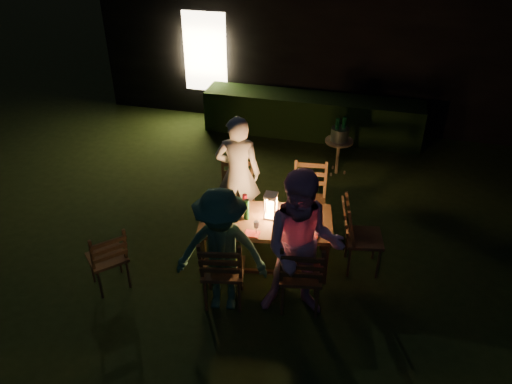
% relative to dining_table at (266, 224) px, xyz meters
% --- Properties ---
extents(garden_envelope, '(40.00, 40.00, 3.20)m').
position_rel_dining_table_xyz_m(garden_envelope, '(0.45, 6.41, 0.95)').
color(garden_envelope, black).
rests_on(garden_envelope, ground).
extents(dining_table, '(1.78, 1.09, 0.69)m').
position_rel_dining_table_xyz_m(dining_table, '(0.00, 0.00, 0.00)').
color(dining_table, '#533B1B').
rests_on(dining_table, ground).
extents(chair_near_left, '(0.57, 0.60, 1.08)m').
position_rel_dining_table_xyz_m(chair_near_left, '(-0.31, -0.84, -0.30)').
color(chair_near_left, '#533B1B').
rests_on(chair_near_left, ground).
extents(chair_near_right, '(0.56, 0.59, 1.08)m').
position_rel_dining_table_xyz_m(chair_near_right, '(0.57, -0.69, -0.30)').
color(chair_near_right, '#533B1B').
rests_on(chair_near_right, ground).
extents(chair_far_left, '(0.58, 0.60, 1.02)m').
position_rel_dining_table_xyz_m(chair_far_left, '(-0.57, 0.69, -0.32)').
color(chair_far_left, '#533B1B').
rests_on(chair_far_left, ground).
extents(chair_far_right, '(0.52, 0.55, 1.05)m').
position_rel_dining_table_xyz_m(chair_far_right, '(0.42, 0.85, -0.31)').
color(chair_far_right, '#533B1B').
rests_on(chair_far_right, ground).
extents(chair_end, '(0.58, 0.55, 1.06)m').
position_rel_dining_table_xyz_m(chair_end, '(1.21, 0.20, -0.31)').
color(chair_end, '#533B1B').
rests_on(chair_end, ground).
extents(chair_spare, '(0.63, 0.63, 0.97)m').
position_rel_dining_table_xyz_m(chair_spare, '(-1.76, -0.92, -0.33)').
color(chair_spare, '#533B1B').
rests_on(chair_spare, ground).
extents(person_house_side, '(0.69, 0.51, 1.73)m').
position_rel_dining_table_xyz_m(person_house_side, '(-0.58, 0.73, 0.24)').
color(person_house_side, white).
rests_on(person_house_side, ground).
extents(person_opp_right, '(1.01, 0.85, 1.87)m').
position_rel_dining_table_xyz_m(person_opp_right, '(0.58, -0.73, 0.31)').
color(person_opp_right, '#E9A0C3').
rests_on(person_opp_right, ground).
extents(person_opp_left, '(1.12, 0.76, 1.61)m').
position_rel_dining_table_xyz_m(person_opp_left, '(-0.31, -0.88, 0.18)').
color(person_opp_left, '#356A4B').
rests_on(person_opp_left, ground).
extents(lantern, '(0.16, 0.16, 0.35)m').
position_rel_dining_table_xyz_m(lantern, '(0.04, 0.06, 0.23)').
color(lantern, white).
rests_on(lantern, dining_table).
extents(plate_far_left, '(0.25, 0.25, 0.01)m').
position_rel_dining_table_xyz_m(plate_far_left, '(-0.58, 0.13, 0.08)').
color(plate_far_left, white).
rests_on(plate_far_left, dining_table).
extents(plate_near_left, '(0.25, 0.25, 0.01)m').
position_rel_dining_table_xyz_m(plate_near_left, '(-0.51, -0.31, 0.08)').
color(plate_near_left, white).
rests_on(plate_near_left, dining_table).
extents(plate_far_right, '(0.25, 0.25, 0.01)m').
position_rel_dining_table_xyz_m(plate_far_right, '(0.41, 0.29, 0.08)').
color(plate_far_right, white).
rests_on(plate_far_right, dining_table).
extents(plate_near_right, '(0.25, 0.25, 0.01)m').
position_rel_dining_table_xyz_m(plate_near_right, '(0.48, -0.14, 0.08)').
color(plate_near_right, white).
rests_on(plate_near_right, dining_table).
extents(wineglass_a, '(0.06, 0.06, 0.18)m').
position_rel_dining_table_xyz_m(wineglass_a, '(-0.34, 0.23, 0.16)').
color(wineglass_a, '#59070F').
rests_on(wineglass_a, dining_table).
extents(wineglass_b, '(0.06, 0.06, 0.18)m').
position_rel_dining_table_xyz_m(wineglass_b, '(-0.69, -0.24, 0.16)').
color(wineglass_b, '#59070F').
rests_on(wineglass_b, dining_table).
extents(wineglass_c, '(0.06, 0.06, 0.18)m').
position_rel_dining_table_xyz_m(wineglass_c, '(0.34, -0.23, 0.16)').
color(wineglass_c, '#59070F').
rests_on(wineglass_c, dining_table).
extents(wineglass_d, '(0.06, 0.06, 0.18)m').
position_rel_dining_table_xyz_m(wineglass_d, '(0.58, 0.28, 0.16)').
color(wineglass_d, '#59070F').
rests_on(wineglass_d, dining_table).
extents(wineglass_e, '(0.06, 0.06, 0.18)m').
position_rel_dining_table_xyz_m(wineglass_e, '(-0.05, -0.31, 0.16)').
color(wineglass_e, silver).
rests_on(wineglass_e, dining_table).
extents(bottle_table, '(0.07, 0.07, 0.28)m').
position_rel_dining_table_xyz_m(bottle_table, '(-0.25, -0.04, 0.21)').
color(bottle_table, '#0F471E').
rests_on(bottle_table, dining_table).
extents(napkin_left, '(0.18, 0.14, 0.01)m').
position_rel_dining_table_xyz_m(napkin_left, '(-0.09, -0.34, 0.07)').
color(napkin_left, red).
rests_on(napkin_left, dining_table).
extents(napkin_right, '(0.18, 0.14, 0.01)m').
position_rel_dining_table_xyz_m(napkin_right, '(0.59, -0.20, 0.07)').
color(napkin_right, red).
rests_on(napkin_right, dining_table).
extents(phone, '(0.14, 0.07, 0.01)m').
position_rel_dining_table_xyz_m(phone, '(-0.56, -0.40, 0.07)').
color(phone, black).
rests_on(phone, dining_table).
extents(side_table, '(0.47, 0.47, 0.63)m').
position_rel_dining_table_xyz_m(side_table, '(0.64, 2.60, -0.07)').
color(side_table, olive).
rests_on(side_table, ground).
extents(ice_bucket, '(0.30, 0.30, 0.22)m').
position_rel_dining_table_xyz_m(ice_bucket, '(0.64, 2.60, 0.12)').
color(ice_bucket, '#A5A8AD').
rests_on(ice_bucket, side_table).
extents(bottle_bucket_a, '(0.07, 0.07, 0.32)m').
position_rel_dining_table_xyz_m(bottle_bucket_a, '(0.59, 2.56, 0.17)').
color(bottle_bucket_a, '#0F471E').
rests_on(bottle_bucket_a, side_table).
extents(bottle_bucket_b, '(0.07, 0.07, 0.32)m').
position_rel_dining_table_xyz_m(bottle_bucket_b, '(0.69, 2.64, 0.17)').
color(bottle_bucket_b, '#0F471E').
rests_on(bottle_bucket_b, side_table).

